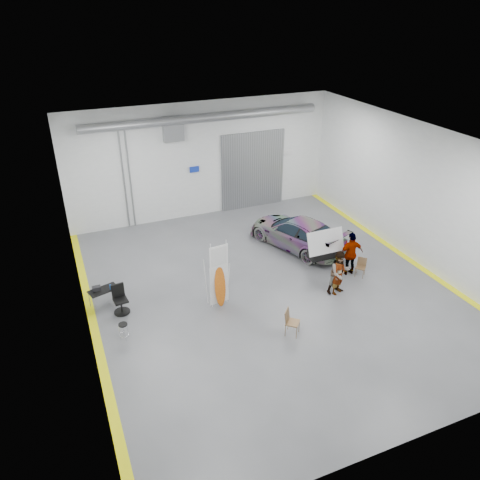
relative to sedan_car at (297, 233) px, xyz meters
name	(u,v)px	position (x,y,z in m)	size (l,w,h in m)	color
ground	(269,289)	(-2.78, -2.78, -0.72)	(16.00, 16.00, 0.00)	#5B5C62
room_shell	(253,175)	(-2.54, -0.56, 3.36)	(14.02, 16.18, 6.01)	silver
sedan_car	(297,233)	(0.00, 0.00, 0.00)	(2.03, 4.98, 1.44)	white
person_a	(339,274)	(-0.38, -4.05, 0.15)	(0.63, 0.42, 1.74)	brown
person_b	(339,273)	(-0.34, -4.03, 0.19)	(0.90, 0.69, 1.83)	slate
person_c	(351,254)	(0.89, -3.00, 0.24)	(1.11, 0.46, 1.92)	#975832
surfboard_display	(219,281)	(-5.00, -3.05, 0.38)	(0.77, 0.27, 2.73)	white
folding_chair_near	(292,327)	(-3.26, -5.63, -0.42)	(0.64, 0.73, 0.97)	brown
folding_chair_far	(360,271)	(1.20, -3.34, -0.47)	(0.53, 0.61, 0.80)	brown
shop_stool	(124,331)	(-8.72, -3.65, -0.40)	(0.33, 0.33, 0.64)	black
work_table	(102,290)	(-9.10, -1.31, -0.04)	(1.20, 0.83, 0.89)	gray
office_chair	(120,301)	(-8.54, -2.03, -0.23)	(0.60, 0.60, 1.12)	black
trunk_lid	(324,239)	(0.00, -2.24, 0.74)	(1.68, 1.02, 0.04)	silver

